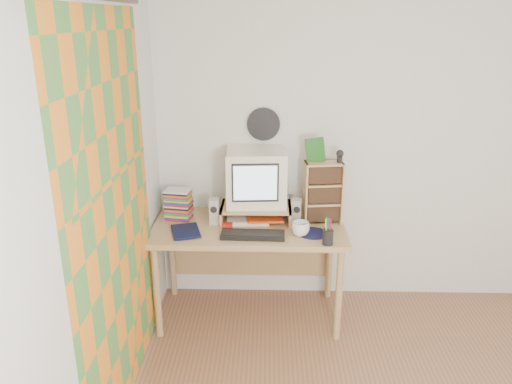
# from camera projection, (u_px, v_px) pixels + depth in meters

# --- Properties ---
(back_wall) EXTENTS (3.50, 0.00, 3.50)m
(back_wall) POSITION_uv_depth(u_px,v_px,m) (385.00, 148.00, 3.81)
(back_wall) COLOR silver
(back_wall) RESTS_ON floor
(left_wall) EXTENTS (0.00, 3.50, 3.50)m
(left_wall) POSITION_uv_depth(u_px,v_px,m) (73.00, 242.00, 2.20)
(left_wall) COLOR silver
(left_wall) RESTS_ON floor
(curtain) EXTENTS (0.00, 2.20, 2.20)m
(curtain) POSITION_uv_depth(u_px,v_px,m) (116.00, 222.00, 2.68)
(curtain) COLOR orange
(curtain) RESTS_ON left_wall
(wall_disc) EXTENTS (0.25, 0.02, 0.25)m
(wall_disc) POSITION_uv_depth(u_px,v_px,m) (263.00, 124.00, 3.75)
(wall_disc) COLOR black
(wall_disc) RESTS_ON back_wall
(desk) EXTENTS (1.40, 0.70, 0.75)m
(desk) POSITION_uv_depth(u_px,v_px,m) (249.00, 239.00, 3.75)
(desk) COLOR tan
(desk) RESTS_ON floor
(monitor_riser) EXTENTS (0.52, 0.30, 0.12)m
(monitor_riser) POSITION_uv_depth(u_px,v_px,m) (256.00, 209.00, 3.71)
(monitor_riser) COLOR tan
(monitor_riser) RESTS_ON desk
(crt_monitor) EXTENTS (0.45, 0.45, 0.41)m
(crt_monitor) POSITION_uv_depth(u_px,v_px,m) (256.00, 177.00, 3.68)
(crt_monitor) COLOR white
(crt_monitor) RESTS_ON monitor_riser
(speaker_left) EXTENTS (0.08, 0.08, 0.19)m
(speaker_left) POSITION_uv_depth(u_px,v_px,m) (214.00, 211.00, 3.65)
(speaker_left) COLOR #BDBCC2
(speaker_left) RESTS_ON desk
(speaker_right) EXTENTS (0.08, 0.08, 0.19)m
(speaker_right) POSITION_uv_depth(u_px,v_px,m) (296.00, 211.00, 3.66)
(speaker_right) COLOR #BDBCC2
(speaker_right) RESTS_ON desk
(keyboard) EXTENTS (0.45, 0.16, 0.03)m
(keyboard) POSITION_uv_depth(u_px,v_px,m) (253.00, 235.00, 3.45)
(keyboard) COLOR black
(keyboard) RESTS_ON desk
(dvd_stack) EXTENTS (0.20, 0.16, 0.26)m
(dvd_stack) POSITION_uv_depth(u_px,v_px,m) (178.00, 202.00, 3.73)
(dvd_stack) COLOR brown
(dvd_stack) RESTS_ON desk
(cd_rack) EXTENTS (0.29, 0.18, 0.46)m
(cd_rack) POSITION_uv_depth(u_px,v_px,m) (323.00, 192.00, 3.66)
(cd_rack) COLOR tan
(cd_rack) RESTS_ON desk
(mug) EXTENTS (0.16, 0.16, 0.10)m
(mug) POSITION_uv_depth(u_px,v_px,m) (300.00, 229.00, 3.47)
(mug) COLOR white
(mug) RESTS_ON desk
(diary) EXTENTS (0.27, 0.23, 0.05)m
(diary) POSITION_uv_depth(u_px,v_px,m) (172.00, 231.00, 3.50)
(diary) COLOR black
(diary) RESTS_ON desk
(mousepad) EXTENTS (0.24, 0.24, 0.00)m
(mousepad) POSITION_uv_depth(u_px,v_px,m) (313.00, 233.00, 3.51)
(mousepad) COLOR #101438
(mousepad) RESTS_ON desk
(pen_cup) EXTENTS (0.08, 0.08, 0.15)m
(pen_cup) POSITION_uv_depth(u_px,v_px,m) (328.00, 234.00, 3.32)
(pen_cup) COLOR black
(pen_cup) RESTS_ON desk
(papers) EXTENTS (0.32, 0.24, 0.04)m
(papers) POSITION_uv_depth(u_px,v_px,m) (254.00, 218.00, 3.73)
(papers) COLOR white
(papers) RESTS_ON desk
(red_box) EXTENTS (0.08, 0.05, 0.04)m
(red_box) POSITION_uv_depth(u_px,v_px,m) (228.00, 226.00, 3.60)
(red_box) COLOR red
(red_box) RESTS_ON desk
(game_box) EXTENTS (0.14, 0.04, 0.17)m
(game_box) POSITION_uv_depth(u_px,v_px,m) (315.00, 150.00, 3.57)
(game_box) COLOR #1B5919
(game_box) RESTS_ON cd_rack
(webcam) EXTENTS (0.06, 0.06, 0.09)m
(webcam) POSITION_uv_depth(u_px,v_px,m) (340.00, 156.00, 3.56)
(webcam) COLOR black
(webcam) RESTS_ON cd_rack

